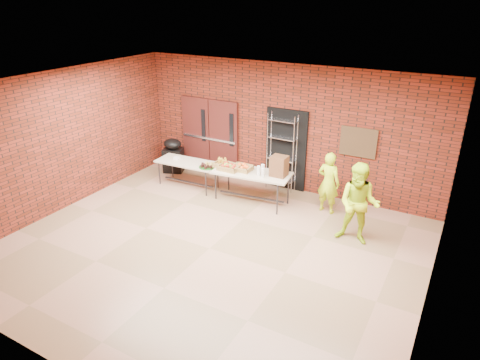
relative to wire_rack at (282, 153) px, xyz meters
name	(u,v)px	position (x,y,z in m)	size (l,w,h in m)	color
room	(207,175)	(-0.04, -3.32, 0.60)	(8.08, 7.08, 3.28)	olive
double_doors	(210,136)	(-2.24, 0.12, 0.05)	(1.78, 0.12, 2.10)	#411412
dark_doorway	(286,150)	(0.06, 0.14, 0.05)	(1.10, 0.06, 2.10)	black
bronze_plaque	(358,142)	(1.86, 0.13, 0.55)	(0.85, 0.04, 0.70)	#46341C
wire_rack	(282,153)	(0.00, 0.00, 0.00)	(0.74, 0.25, 2.01)	#BCBBC3
table_left	(188,164)	(-2.19, -1.03, -0.38)	(1.70, 0.78, 0.69)	#B7A48C
table_right	(252,175)	(-0.31, -1.02, -0.30)	(1.96, 1.00, 0.77)	#B7A48C
basket_bananas	(223,164)	(-1.10, -1.05, -0.17)	(0.42, 0.33, 0.13)	#B08C47
basket_oranges	(242,168)	(-0.58, -1.02, -0.17)	(0.47, 0.37, 0.15)	#B08C47
basket_apples	(229,167)	(-0.86, -1.15, -0.16)	(0.50, 0.39, 0.16)	#B08C47
muffin_tray	(208,165)	(-1.53, -1.10, -0.27)	(0.44, 0.44, 0.11)	#174D14
napkin_box	(177,158)	(-2.56, -1.01, -0.29)	(0.17, 0.11, 0.06)	white
coffee_dispenser	(279,166)	(0.34, -0.89, 0.01)	(0.37, 0.33, 0.48)	brown
cup_stack_front	(259,171)	(-0.08, -1.11, -0.11)	(0.08, 0.08, 0.24)	white
cup_stack_mid	(263,173)	(0.06, -1.18, -0.12)	(0.07, 0.07, 0.22)	white
cup_stack_back	(263,170)	(-0.01, -1.04, -0.10)	(0.09, 0.09, 0.26)	white
covered_grill	(173,155)	(-3.17, -0.40, -0.52)	(0.66, 0.61, 0.97)	black
volunteer_woman	(328,183)	(1.47, -0.63, -0.27)	(0.53, 0.35, 1.47)	#BCE819
volunteer_man	(359,204)	(2.41, -1.62, -0.15)	(0.83, 0.65, 1.71)	#BCE819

